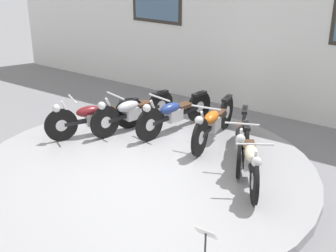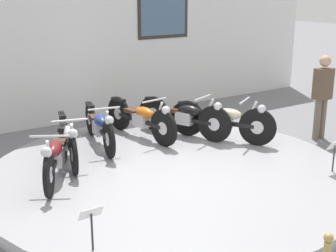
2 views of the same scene
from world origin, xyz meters
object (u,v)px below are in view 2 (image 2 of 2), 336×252
object	(u,v)px
motorcycle_black	(185,116)
visitor_standing	(322,93)
motorcycle_silver	(68,138)
motorcycle_orange	(141,118)
motorcycle_blue	(99,125)
info_placard_front_left	(91,219)
motorcycle_maroon	(56,154)
info_placard_front_centre	(335,149)
motorcycle_cream	(223,120)

from	to	relation	value
motorcycle_black	visitor_standing	distance (m)	2.71
motorcycle_silver	motorcycle_orange	distance (m)	1.63
motorcycle_silver	motorcycle_blue	xyz separation A→B (m)	(0.73, 0.36, 0.00)
motorcycle_black	info_placard_front_left	size ratio (longest dim) A/B	3.70
motorcycle_maroon	motorcycle_black	bearing A→B (deg)	12.63
motorcycle_silver	motorcycle_black	xyz separation A→B (m)	(2.33, 0.00, 0.02)
motorcycle_black	info_placard_front_left	bearing A→B (deg)	-139.37
motorcycle_orange	visitor_standing	distance (m)	3.53
motorcycle_orange	motorcycle_black	world-z (taller)	motorcycle_black
motorcycle_blue	motorcycle_black	bearing A→B (deg)	-12.45
motorcycle_silver	motorcycle_orange	bearing A→B (deg)	12.68
info_placard_front_left	info_placard_front_centre	size ratio (longest dim) A/B	1.00
motorcycle_maroon	info_placard_front_centre	xyz separation A→B (m)	(3.60, -2.10, -0.01)
motorcycle_blue	motorcycle_cream	world-z (taller)	motorcycle_cream
motorcycle_silver	motorcycle_blue	world-z (taller)	motorcycle_blue
motorcycle_blue	visitor_standing	xyz separation A→B (m)	(4.00, -1.55, 0.38)
motorcycle_black	visitor_standing	bearing A→B (deg)	-26.43
info_placard_front_left	motorcycle_black	bearing A→B (deg)	40.63
info_placard_front_left	visitor_standing	distance (m)	5.80
motorcycle_cream	motorcycle_orange	bearing A→B (deg)	140.34
motorcycle_maroon	motorcycle_blue	world-z (taller)	motorcycle_blue
motorcycle_cream	visitor_standing	bearing A→B (deg)	-16.36
motorcycle_maroon	motorcycle_silver	xyz separation A→B (m)	(0.43, 0.61, 0.00)
motorcycle_silver	motorcycle_cream	bearing A→B (deg)	-12.50
motorcycle_maroon	motorcycle_black	world-z (taller)	motorcycle_black
motorcycle_orange	info_placard_front_centre	size ratio (longest dim) A/B	3.91
motorcycle_silver	info_placard_front_centre	xyz separation A→B (m)	(3.17, -2.72, -0.01)
motorcycle_blue	motorcycle_cream	xyz separation A→B (m)	(2.02, -0.97, 0.02)
motorcycle_silver	info_placard_front_centre	world-z (taller)	motorcycle_silver
motorcycle_black	info_placard_front_centre	bearing A→B (deg)	-72.83
motorcycle_black	motorcycle_cream	xyz separation A→B (m)	(0.43, -0.62, 0.00)
motorcycle_silver	info_placard_front_left	distance (m)	2.85
motorcycle_silver	info_placard_front_centre	size ratio (longest dim) A/B	3.77
motorcycle_silver	info_placard_front_left	xyz separation A→B (m)	(-0.84, -2.72, -0.01)
visitor_standing	motorcycle_orange	bearing A→B (deg)	153.78
info_placard_front_left	info_placard_front_centre	world-z (taller)	same
motorcycle_black	info_placard_front_centre	world-z (taller)	motorcycle_black
info_placard_front_left	motorcycle_orange	bearing A→B (deg)	51.65
motorcycle_maroon	info_placard_front_centre	bearing A→B (deg)	-30.27
visitor_standing	motorcycle_silver	bearing A→B (deg)	165.87
motorcycle_blue	motorcycle_orange	bearing A→B (deg)	0.07
motorcycle_silver	motorcycle_orange	world-z (taller)	motorcycle_orange
motorcycle_cream	visitor_standing	size ratio (longest dim) A/B	1.07
motorcycle_maroon	motorcycle_silver	size ratio (longest dim) A/B	0.90
motorcycle_maroon	info_placard_front_centre	distance (m)	4.17
motorcycle_maroon	visitor_standing	bearing A→B (deg)	-6.37
motorcycle_cream	info_placard_front_left	size ratio (longest dim) A/B	3.47
info_placard_front_centre	motorcycle_maroon	bearing A→B (deg)	149.73
visitor_standing	motorcycle_black	bearing A→B (deg)	153.57
motorcycle_silver	visitor_standing	distance (m)	4.90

